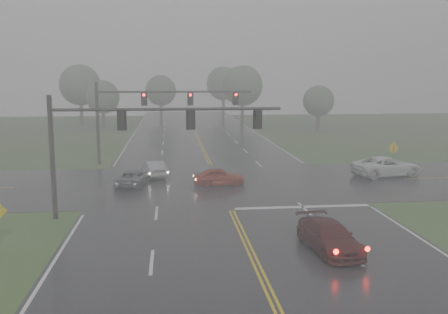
{
  "coord_description": "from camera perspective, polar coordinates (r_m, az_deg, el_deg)",
  "views": [
    {
      "loc": [
        -3.59,
        -14.96,
        8.02
      ],
      "look_at": [
        -0.24,
        16.0,
        2.99
      ],
      "focal_mm": 40.0,
      "sensor_mm": 36.0,
      "label": 1
    }
  ],
  "objects": [
    {
      "name": "pickup_white",
      "position": [
        42.87,
        18.02,
        -2.07
      ],
      "size": [
        6.08,
        3.72,
        1.58
      ],
      "primitive_type": "imported",
      "rotation": [
        0.0,
        0.0,
        1.78
      ],
      "color": "silver",
      "rests_on": "ground"
    },
    {
      "name": "tree_nw_b",
      "position": [
        87.74,
        -16.11,
        7.9
      ],
      "size": [
        6.85,
        6.85,
        10.06
      ],
      "color": "#30281F",
      "rests_on": "ground"
    },
    {
      "name": "cross_street",
      "position": [
        37.99,
        -0.61,
        -3.02
      ],
      "size": [
        120.0,
        14.0,
        0.02
      ],
      "primitive_type": "cube",
      "color": "black",
      "rests_on": "ground"
    },
    {
      "name": "tree_n_mid",
      "position": [
        93.83,
        -7.24,
        7.54
      ],
      "size": [
        5.66,
        5.66,
        8.32
      ],
      "color": "#30281F",
      "rests_on": "ground"
    },
    {
      "name": "stop_bar",
      "position": [
        31.49,
        8.97,
        -5.7
      ],
      "size": [
        8.5,
        0.5,
        0.01
      ],
      "primitive_type": "cube",
      "color": "silver",
      "rests_on": "ground"
    },
    {
      "name": "tree_e_near",
      "position": [
        75.66,
        10.74,
        6.3
      ],
      "size": [
        4.61,
        4.61,
        6.78
      ],
      "color": "#30281F",
      "rests_on": "ground"
    },
    {
      "name": "sedan_red",
      "position": [
        37.21,
        -0.57,
        -3.28
      ],
      "size": [
        3.88,
        1.67,
        1.3
      ],
      "primitive_type": "imported",
      "rotation": [
        0.0,
        0.0,
        1.6
      ],
      "color": "maroon",
      "rests_on": "ground"
    },
    {
      "name": "sedan_maroon",
      "position": [
        24.14,
        11.89,
        -10.43
      ],
      "size": [
        2.44,
        4.82,
        1.34
      ],
      "primitive_type": "imported",
      "rotation": [
        0.0,
        0.0,
        0.13
      ],
      "color": "#3B0B0A",
      "rests_on": "ground"
    },
    {
      "name": "tree_n_far",
      "position": [
        103.15,
        -0.08,
        8.4
      ],
      "size": [
        6.88,
        6.88,
        10.1
      ],
      "color": "#30281F",
      "rests_on": "ground"
    },
    {
      "name": "main_road",
      "position": [
        36.05,
        -0.3,
        -3.68
      ],
      "size": [
        18.0,
        160.0,
        0.02
      ],
      "primitive_type": "cube",
      "color": "black",
      "rests_on": "ground"
    },
    {
      "name": "signal_gantry_far",
      "position": [
        46.62,
        -8.83,
        5.75
      ],
      "size": [
        14.31,
        0.38,
        7.54
      ],
      "color": "black",
      "rests_on": "ground"
    },
    {
      "name": "tree_ne_a",
      "position": [
        83.92,
        2.13,
        8.14
      ],
      "size": [
        6.75,
        6.75,
        9.92
      ],
      "color": "#30281F",
      "rests_on": "ground"
    },
    {
      "name": "sedan_silver",
      "position": [
        40.79,
        -8.04,
        -2.26
      ],
      "size": [
        2.31,
        4.17,
        1.3
      ],
      "primitive_type": "imported",
      "rotation": [
        0.0,
        0.0,
        3.39
      ],
      "color": "#929599",
      "rests_on": "ground"
    },
    {
      "name": "signal_gantry_near",
      "position": [
        28.71,
        -11.26,
        2.86
      ],
      "size": [
        13.1,
        0.31,
        7.03
      ],
      "color": "black",
      "rests_on": "ground"
    },
    {
      "name": "tree_nw_a",
      "position": [
        79.24,
        -13.69,
        6.67
      ],
      "size": [
        5.1,
        5.1,
        7.49
      ],
      "color": "#30281F",
      "rests_on": "ground"
    },
    {
      "name": "car_grey",
      "position": [
        37.88,
        -10.38,
        -3.21
      ],
      "size": [
        2.58,
        4.47,
        1.17
      ],
      "primitive_type": "imported",
      "rotation": [
        0.0,
        0.0,
        2.99
      ],
      "color": "#585B5F",
      "rests_on": "ground"
    },
    {
      "name": "sign_diamond_east",
      "position": [
        44.01,
        18.78,
        0.57
      ],
      "size": [
        1.1,
        0.29,
        2.69
      ],
      "rotation": [
        0.0,
        0.0,
        0.23
      ],
      "color": "black",
      "rests_on": "ground"
    }
  ]
}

